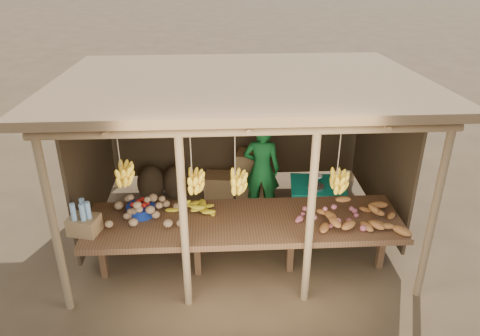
{
  "coord_description": "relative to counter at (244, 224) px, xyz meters",
  "views": [
    {
      "loc": [
        -0.32,
        -5.85,
        3.95
      ],
      "look_at": [
        0.0,
        0.0,
        1.05
      ],
      "focal_mm": 35.0,
      "sensor_mm": 36.0,
      "label": 1
    }
  ],
  "objects": [
    {
      "name": "ground",
      "position": [
        -0.0,
        0.95,
        -0.74
      ],
      "size": [
        60.0,
        60.0,
        0.0
      ],
      "primitive_type": "plane",
      "color": "brown",
      "rests_on": "ground"
    },
    {
      "name": "stall_structure",
      "position": [
        -0.03,
        0.9,
        1.18
      ],
      "size": [
        4.7,
        3.5,
        2.43
      ],
      "color": "#9A784F",
      "rests_on": "ground"
    },
    {
      "name": "counter",
      "position": [
        0.0,
        0.0,
        0.0
      ],
      "size": [
        3.9,
        1.05,
        0.8
      ],
      "color": "brown",
      "rests_on": "ground"
    },
    {
      "name": "potato_heap",
      "position": [
        -1.24,
        0.07,
        0.24
      ],
      "size": [
        0.96,
        0.59,
        0.36
      ],
      "primitive_type": null,
      "rotation": [
        0.0,
        0.0,
        0.02
      ],
      "color": "#9F7A52",
      "rests_on": "counter"
    },
    {
      "name": "sweet_potato_heap",
      "position": [
        1.34,
        -0.12,
        0.24
      ],
      "size": [
        1.12,
        0.84,
        0.36
      ],
      "primitive_type": null,
      "rotation": [
        0.0,
        0.0,
        -0.27
      ],
      "color": "#AE672C",
      "rests_on": "counter"
    },
    {
      "name": "onion_heap",
      "position": [
        1.03,
        -0.11,
        0.24
      ],
      "size": [
        0.84,
        0.59,
        0.35
      ],
      "primitive_type": null,
      "rotation": [
        0.0,
        0.0,
        -0.17
      ],
      "color": "#BE5C65",
      "rests_on": "counter"
    },
    {
      "name": "banana_pile",
      "position": [
        -0.66,
        0.19,
        0.23
      ],
      "size": [
        0.61,
        0.5,
        0.34
      ],
      "primitive_type": null,
      "rotation": [
        0.0,
        0.0,
        0.41
      ],
      "color": "yellow",
      "rests_on": "counter"
    },
    {
      "name": "tomato_basin",
      "position": [
        -1.29,
        0.21,
        0.14
      ],
      "size": [
        0.36,
        0.36,
        0.19
      ],
      "rotation": [
        0.0,
        0.0,
        0.12
      ],
      "color": "navy",
      "rests_on": "counter"
    },
    {
      "name": "bottle_box",
      "position": [
        -1.9,
        -0.17,
        0.23
      ],
      "size": [
        0.4,
        0.35,
        0.43
      ],
      "color": "olive",
      "rests_on": "counter"
    },
    {
      "name": "vendor",
      "position": [
        0.36,
        1.45,
        0.03
      ],
      "size": [
        0.62,
        0.46,
        1.54
      ],
      "primitive_type": "imported",
      "rotation": [
        0.0,
        0.0,
        2.97
      ],
      "color": "#176A29",
      "rests_on": "ground"
    },
    {
      "name": "tarp_crate",
      "position": [
        1.14,
        1.02,
        -0.36
      ],
      "size": [
        0.86,
        0.76,
        0.93
      ],
      "color": "brown",
      "rests_on": "ground"
    },
    {
      "name": "carton_stack",
      "position": [
        0.08,
        2.0,
        -0.39
      ],
      "size": [
        1.08,
        0.47,
        0.78
      ],
      "color": "olive",
      "rests_on": "ground"
    },
    {
      "name": "burlap_sacks",
      "position": [
        -1.22,
        2.12,
        -0.46
      ],
      "size": [
        0.9,
        0.47,
        0.63
      ],
      "color": "#463520",
      "rests_on": "ground"
    }
  ]
}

